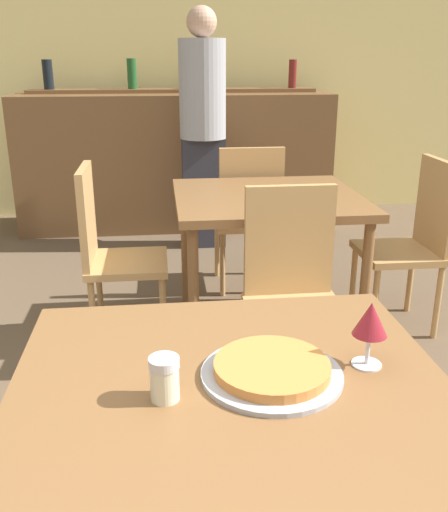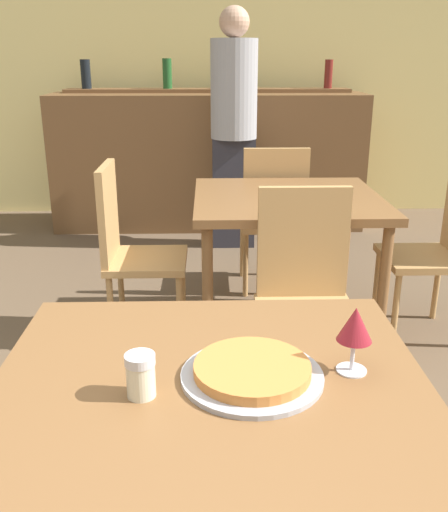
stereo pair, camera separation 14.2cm
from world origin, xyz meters
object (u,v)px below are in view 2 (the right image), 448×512
person_standing (234,122)px  pizza_tray (251,372)px  cheese_shaker (140,375)px  chair_far_side_front (305,288)px  chair_far_side_left (129,244)px  chair_far_side_back (273,212)px  chair_far_side_right (440,241)px  wine_glass (354,326)px

person_standing → pizza_tray: bearing=-91.7°
pizza_tray → cheese_shaker: size_ratio=3.29×
chair_far_side_front → cheese_shaker: 1.25m
chair_far_side_left → person_standing: 1.70m
chair_far_side_front → chair_far_side_back: same height
person_standing → chair_far_side_right: bearing=-57.0°
chair_far_side_front → chair_far_side_left: size_ratio=1.00×
chair_far_side_left → pizza_tray: bearing=-163.1°
chair_far_side_back → chair_far_side_left: bearing=37.0°
chair_far_side_back → person_standing: 1.05m
chair_far_side_back → pizza_tray: 2.27m
cheese_shaker → person_standing: (0.34, 3.24, 0.16)m
chair_far_side_left → cheese_shaker: size_ratio=9.42×
person_standing → wine_glass: size_ratio=10.97×
chair_far_side_back → chair_far_side_left: (-0.80, -0.60, 0.00)m
chair_far_side_left → pizza_tray: size_ratio=2.86×
chair_far_side_left → pizza_tray: chair_far_side_left is taller
person_standing → wine_glass: 3.15m
cheese_shaker → person_standing: 3.26m
chair_far_side_front → chair_far_side_right: bearing=37.0°
chair_far_side_left → chair_far_side_back: bearing=-53.0°
chair_far_side_front → chair_far_side_back: size_ratio=1.00×
pizza_tray → wine_glass: 0.25m
chair_far_side_back → pizza_tray: size_ratio=2.86×
chair_far_side_back → pizza_tray: bearing=82.4°
chair_far_side_front → chair_far_side_left: same height
chair_far_side_right → wine_glass: (-0.86, -1.61, 0.33)m
chair_far_side_front → person_standing: bearing=95.4°
pizza_tray → chair_far_side_right: bearing=56.3°
pizza_tray → person_standing: (0.10, 3.17, 0.20)m
chair_far_side_left → chair_far_side_right: (1.59, 0.00, 0.00)m
person_standing → cheese_shaker: bearing=-95.9°
chair_far_side_left → cheese_shaker: (0.26, -1.70, 0.27)m
chair_far_side_right → chair_far_side_front: bearing=-53.0°
chair_far_side_right → pizza_tray: bearing=-33.7°
chair_far_side_left → cheese_shaker: chair_far_side_left is taller
cheese_shaker → person_standing: size_ratio=0.06×
chair_far_side_right → chair_far_side_left: bearing=-90.0°
chair_far_side_back → chair_far_side_right: (0.80, -0.60, 0.00)m
chair_far_side_right → wine_glass: bearing=-28.2°
pizza_tray → person_standing: 3.18m
chair_far_side_front → pizza_tray: chair_far_side_front is taller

